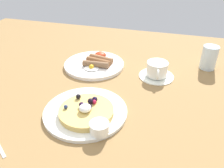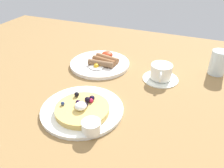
# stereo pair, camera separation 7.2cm
# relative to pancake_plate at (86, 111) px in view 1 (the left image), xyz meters

# --- Properties ---
(ground_plane) EXTENTS (1.84, 1.36, 0.03)m
(ground_plane) POSITION_rel_pancake_plate_xyz_m (0.03, 0.11, -0.02)
(ground_plane) COLOR olive
(pancake_plate) EXTENTS (0.25, 0.25, 0.01)m
(pancake_plate) POSITION_rel_pancake_plate_xyz_m (0.00, 0.00, 0.00)
(pancake_plate) COLOR white
(pancake_plate) RESTS_ON ground_plane
(pancake_with_berries) EXTENTS (0.16, 0.16, 0.04)m
(pancake_with_berries) POSITION_rel_pancake_plate_xyz_m (0.01, -0.01, 0.02)
(pancake_with_berries) COLOR tan
(pancake_with_berries) RESTS_ON pancake_plate
(syrup_ramekin) EXTENTS (0.05, 0.05, 0.03)m
(syrup_ramekin) POSITION_rel_pancake_plate_xyz_m (0.07, -0.08, 0.02)
(syrup_ramekin) COLOR white
(syrup_ramekin) RESTS_ON pancake_plate
(breakfast_plate) EXTENTS (0.24, 0.24, 0.01)m
(breakfast_plate) POSITION_rel_pancake_plate_xyz_m (-0.08, 0.29, 0.00)
(breakfast_plate) COLOR white
(breakfast_plate) RESTS_ON ground_plane
(fried_breakfast) EXTENTS (0.11, 0.15, 0.03)m
(fried_breakfast) POSITION_rel_pancake_plate_xyz_m (-0.06, 0.30, 0.02)
(fried_breakfast) COLOR #8E603D
(fried_breakfast) RESTS_ON breakfast_plate
(coffee_saucer) EXTENTS (0.13, 0.13, 0.01)m
(coffee_saucer) POSITION_rel_pancake_plate_xyz_m (0.18, 0.28, -0.00)
(coffee_saucer) COLOR white
(coffee_saucer) RESTS_ON ground_plane
(coffee_cup) EXTENTS (0.08, 0.11, 0.05)m
(coffee_cup) POSITION_rel_pancake_plate_xyz_m (0.18, 0.28, 0.03)
(coffee_cup) COLOR white
(coffee_cup) RESTS_ON coffee_saucer
(water_glass) EXTENTS (0.06, 0.06, 0.09)m
(water_glass) POSITION_rel_pancake_plate_xyz_m (0.37, 0.41, 0.04)
(water_glass) COLOR silver
(water_glass) RESTS_ON ground_plane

